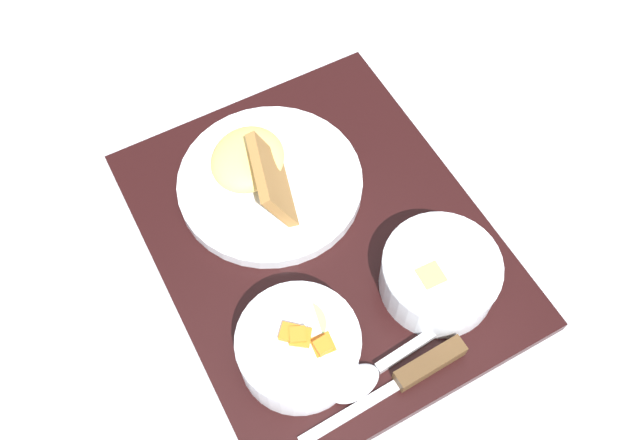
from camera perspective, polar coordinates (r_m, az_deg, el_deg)
ground_plane at (r=0.71m, az=-0.00°, el=-1.79°), size 4.00×4.00×0.00m
serving_tray at (r=0.70m, az=-0.00°, el=-1.51°), size 0.40×0.33×0.01m
bowl_salad at (r=0.62m, az=-1.79°, el=-10.56°), size 0.11×0.11×0.05m
bowl_soup at (r=0.65m, az=10.05°, el=-4.42°), size 0.11×0.11×0.05m
plate_main at (r=0.71m, az=-4.62°, el=3.61°), size 0.20×0.20×0.08m
knife at (r=0.64m, az=8.37°, el=-12.37°), size 0.02×0.17×0.02m
spoon at (r=0.63m, az=4.60°, el=-12.53°), size 0.03×0.15×0.01m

